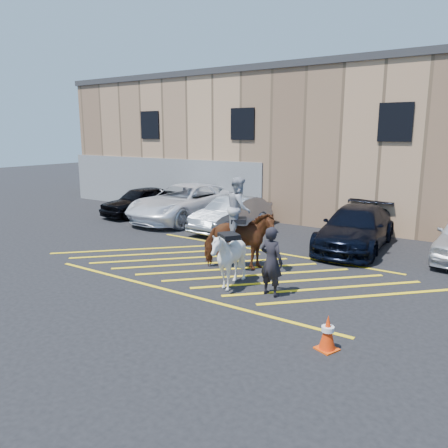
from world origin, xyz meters
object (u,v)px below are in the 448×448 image
Objects in this scene: mounted_bay at (239,233)px; saddled_white at (229,259)px; car_black_suv at (141,201)px; car_blue_suv at (356,228)px; handler at (271,261)px; car_white_pickup at (185,202)px; traffic_cone at (328,332)px; car_silver_sedan at (232,214)px.

saddled_white is at bearing -67.36° from mounted_bay.
car_black_suv is 11.25m from car_blue_suv.
mounted_bay reaches higher than handler.
car_white_pickup is 13.60m from traffic_cone.
car_silver_sedan is at bearing 132.83° from traffic_cone.
mounted_bay is (3.24, -4.61, 0.45)m from car_silver_sedan.
car_white_pickup reaches higher than traffic_cone.
handler is 1.24m from saddled_white.
mounted_bay is 3.98× the size of traffic_cone.
car_silver_sedan is 1.52× the size of mounted_bay.
handler is at bearing -22.55° from car_black_suv.
car_white_pickup is at bearing 135.92° from saddled_white.
handler is (5.09, -5.98, 0.20)m from car_silver_sedan.
car_black_suv reaches higher than traffic_cone.
car_silver_sedan is 5.45m from car_blue_suv.
car_silver_sedan is at bearing 175.66° from car_blue_suv.
saddled_white is at bearing -54.60° from car_silver_sedan.
saddled_white reaches higher than traffic_cone.
handler reaches higher than traffic_cone.
mounted_bay is (-1.86, 1.37, 0.25)m from handler.
handler is 0.64× the size of mounted_bay.
car_black_suv is 10.32m from mounted_bay.
car_blue_suv reaches higher than car_black_suv.
car_white_pickup is at bearing 140.65° from traffic_cone.
handler is at bearing 6.61° from saddled_white.
car_silver_sedan is 5.65m from mounted_bay.
mounted_bay is (9.03, -4.97, 0.43)m from car_black_suv.
car_blue_suv is at bearing 103.84° from traffic_cone.
mounted_bay is at bearing -119.87° from car_blue_suv.
car_black_suv is 0.82× the size of car_blue_suv.
car_black_suv is 15.63m from traffic_cone.
car_white_pickup is at bearing 13.24° from car_black_suv.
mounted_bay reaches higher than car_silver_sedan.
car_white_pickup is 3.41× the size of handler.
handler is 0.93× the size of saddled_white.
car_white_pickup is 9.69m from saddled_white.
car_white_pickup is at bearing -30.79° from handler.
handler is at bearing -46.45° from car_silver_sedan.
car_blue_suv is at bearing 5.76° from car_black_suv.
car_blue_suv is (8.54, -0.63, -0.11)m from car_white_pickup.
car_black_suv is at bearing 173.93° from car_blue_suv.
traffic_cone is at bearing -44.04° from car_silver_sedan.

